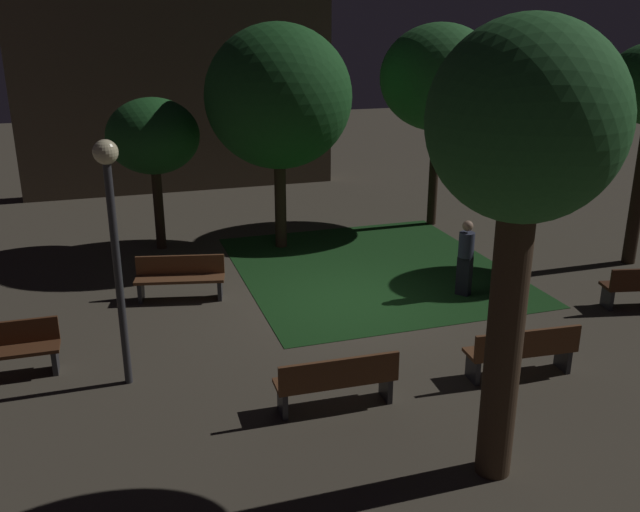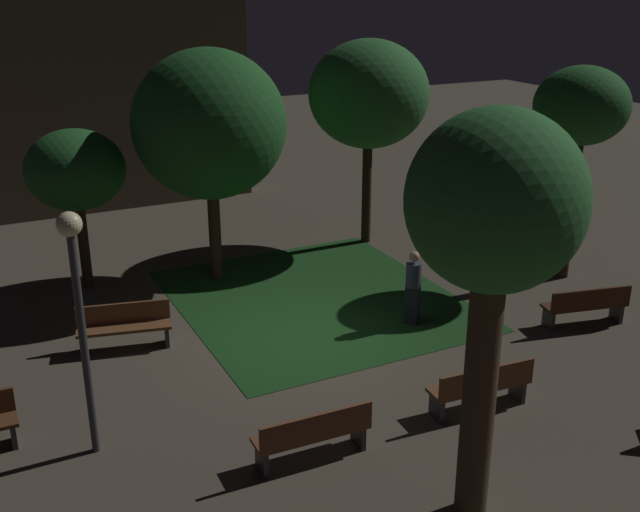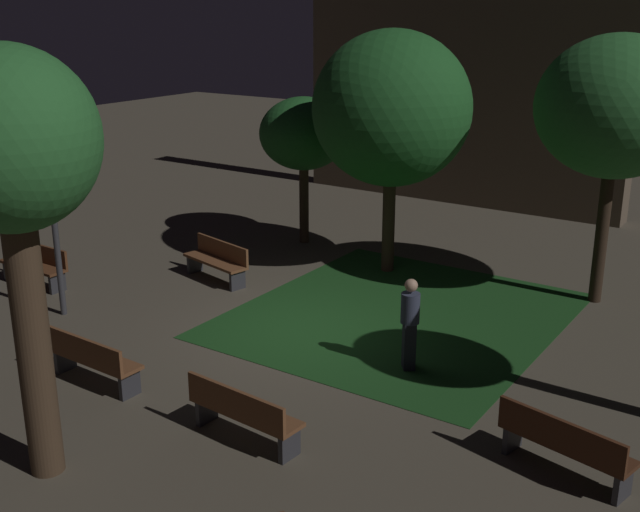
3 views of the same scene
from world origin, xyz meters
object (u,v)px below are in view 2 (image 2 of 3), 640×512
Objects in this scene: tree_near_wall at (369,95)px; bench_front_right at (587,305)px; bench_path_side at (313,433)px; tree_right_canopy at (581,110)px; bench_back_row at (482,386)px; bench_near_trees at (124,325)px; tree_tall_center at (75,171)px; pedestrian at (413,286)px; tree_lawn_side at (494,214)px; tree_back_left at (209,125)px; lamp_post_path_center at (77,291)px.

bench_front_right is at bearing -78.09° from tree_near_wall.
tree_right_canopy is (8.71, 4.01, 3.56)m from bench_path_side.
tree_right_canopy is at bearing 35.68° from bench_back_row.
bench_near_trees is at bearing -155.48° from tree_near_wall.
pedestrian is (5.71, -5.10, -1.95)m from tree_tall_center.
tree_near_wall is 11.24m from tree_lawn_side.
tree_back_left is 1.00× the size of tree_near_wall.
tree_tall_center is (-0.07, 3.48, 2.32)m from bench_near_trees.
tree_back_left is at bearing 104.26° from bench_back_row.
tree_tall_center is 0.69× the size of tree_back_left.
tree_tall_center is 0.69× the size of tree_near_wall.
bench_back_row is 10.06m from tree_tall_center.
bench_front_right is at bearing 32.64° from tree_lawn_side.
bench_front_right is (4.01, 1.67, 0.00)m from bench_back_row.
tree_back_left is 0.98× the size of tree_lawn_side.
tree_lawn_side is at bearing -40.98° from lamp_post_path_center.
bench_near_trees is 0.34× the size of tree_lawn_side.
tree_back_left is 5.88m from pedestrian.
tree_tall_center is 7.90m from pedestrian.
bench_front_right is 0.34× the size of tree_near_wall.
bench_near_trees is at bearing 133.67° from bench_back_row.
lamp_post_path_center is 2.40× the size of pedestrian.
bench_back_row is 6.64m from lamp_post_path_center.
tree_right_canopy reaches higher than bench_near_trees.
lamp_post_path_center reaches higher than tree_tall_center.
bench_front_right is at bearing -20.81° from bench_near_trees.
tree_lawn_side reaches higher than pedestrian.
bench_front_right is at bearing 22.65° from bench_back_row.
lamp_post_path_center is at bearing -142.33° from tree_near_wall.
bench_path_side is 4.03m from lamp_post_path_center.
pedestrian is at bearing -41.74° from tree_tall_center.
bench_back_row is at bearing 0.00° from bench_path_side.
tree_back_left reaches higher than bench_near_trees.
tree_lawn_side reaches higher than bench_front_right.
tree_right_canopy is (1.57, 2.34, 3.56)m from bench_front_right.
bench_back_row is at bearing -107.19° from tree_near_wall.
tree_lawn_side is (0.24, -9.69, 0.54)m from tree_back_left.
pedestrian is (2.56, 5.39, -3.41)m from tree_lawn_side.
bench_back_row is at bearing -104.01° from pedestrian.
tree_right_canopy is at bearing 24.72° from bench_path_side.
bench_back_row is at bearing -16.15° from lamp_post_path_center.
bench_path_side is at bearing 125.31° from tree_lawn_side.
tree_back_left is 8.40m from tree_right_canopy.
tree_back_left is 1.41× the size of lamp_post_path_center.
bench_near_trees is at bearing -136.59° from tree_back_left.
tree_lawn_side is at bearing -112.54° from tree_near_wall.
tree_tall_center reaches higher than bench_path_side.
bench_path_side is 5.24m from pedestrian.
bench_front_right is at bearing -123.95° from tree_right_canopy.
tree_near_wall is (-1.42, 6.71, 3.52)m from bench_front_right.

